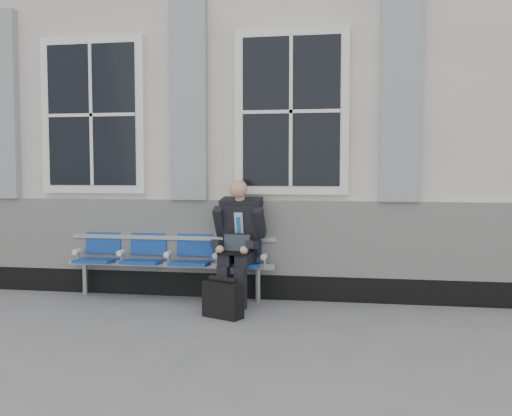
# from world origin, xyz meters

# --- Properties ---
(ground) EXTENTS (70.00, 70.00, 0.00)m
(ground) POSITION_xyz_m (0.00, 0.00, 0.00)
(ground) COLOR slate
(ground) RESTS_ON ground
(station_building) EXTENTS (14.40, 4.40, 4.49)m
(station_building) POSITION_xyz_m (-0.02, 3.47, 2.22)
(station_building) COLOR silver
(station_building) RESTS_ON ground
(bench) EXTENTS (2.60, 0.47, 0.91)m
(bench) POSITION_xyz_m (-1.12, 1.32, 0.55)
(bench) COLOR #9EA0A3
(bench) RESTS_ON ground
(businessman) EXTENTS (0.61, 0.81, 1.45)m
(businessman) POSITION_xyz_m (-0.23, 1.19, 0.78)
(businessman) COLOR black
(businessman) RESTS_ON ground
(briefcase) EXTENTS (0.46, 0.34, 0.44)m
(briefcase) POSITION_xyz_m (-0.27, 0.51, 0.20)
(briefcase) COLOR black
(briefcase) RESTS_ON ground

